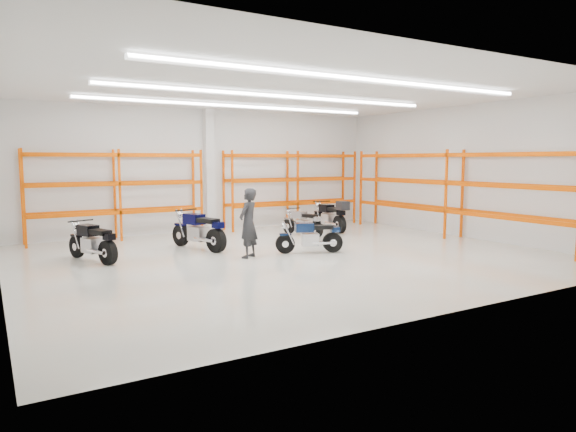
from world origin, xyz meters
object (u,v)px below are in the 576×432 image
motorcycle_back_a (94,243)px  motorcycle_back_d (331,216)px  motorcycle_back_c (304,223)px  motorcycle_main (312,237)px  structural_column (209,171)px  motorcycle_back_b (200,231)px  standing_man (248,223)px

motorcycle_back_a → motorcycle_back_d: motorcycle_back_d is taller
motorcycle_back_a → motorcycle_back_c: (7.16, 1.06, -0.05)m
motorcycle_main → motorcycle_back_a: 5.91m
motorcycle_back_c → motorcycle_back_d: (1.51, 0.47, 0.12)m
motorcycle_back_d → structural_column: (-3.86, 2.37, 1.69)m
motorcycle_main → motorcycle_back_b: bearing=140.1°
motorcycle_main → motorcycle_back_b: motorcycle_back_b is taller
motorcycle_main → motorcycle_back_d: (3.06, 3.37, 0.12)m
motorcycle_main → motorcycle_back_a: motorcycle_back_a is taller
motorcycle_back_a → standing_man: bearing=-22.6°
motorcycle_back_a → motorcycle_back_d: 8.81m
motorcycle_back_c → structural_column: (-2.35, 2.84, 1.81)m
motorcycle_back_b → structural_column: structural_column is taller
motorcycle_back_b → motorcycle_back_d: 5.75m
motorcycle_back_b → standing_man: (0.68, -1.86, 0.40)m
motorcycle_back_a → motorcycle_back_b: 3.07m
motorcycle_back_d → standing_man: (-4.94, -3.08, 0.38)m
motorcycle_back_c → structural_column: bearing=129.6°
motorcycle_back_b → motorcycle_back_d: (5.62, 1.22, 0.02)m
motorcycle_back_b → standing_man: bearing=-69.9°
motorcycle_back_d → structural_column: structural_column is taller
structural_column → motorcycle_back_b: bearing=-116.1°
motorcycle_back_c → motorcycle_back_d: 1.58m
motorcycle_main → structural_column: structural_column is taller
motorcycle_back_a → motorcycle_back_b: size_ratio=0.89×
standing_man → structural_column: bearing=-136.4°
structural_column → motorcycle_main: bearing=-82.0°
motorcycle_back_a → standing_man: size_ratio=1.08×
motorcycle_main → motorcycle_back_a: bearing=161.9°
motorcycle_back_b → motorcycle_back_a: bearing=-174.3°
standing_man → motorcycle_back_c: bearing=-177.8°
motorcycle_back_c → structural_column: structural_column is taller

